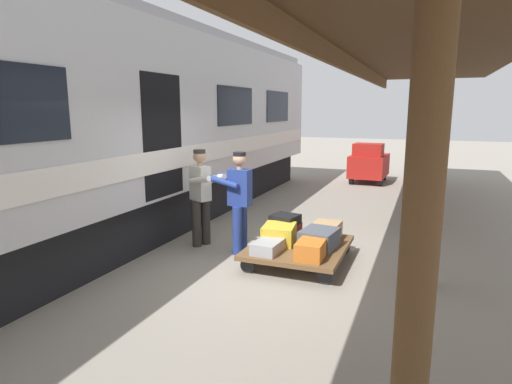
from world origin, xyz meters
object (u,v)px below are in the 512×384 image
Objects in this scene: suitcase_orange_carryall at (311,249)px; suitcase_yellow_case at (279,234)px; suitcase_maroon_trunk at (288,229)px; baggage_tug at (369,164)px; luggage_cart at (299,248)px; porter_by_door at (201,194)px; suitcase_slate_roller at (319,239)px; suitcase_gray_aluminum at (269,246)px; porter_in_overalls at (239,199)px; train_car at (90,128)px; suitcase_tan_vintage at (326,231)px; suitcase_black_hardshell at (285,219)px.

suitcase_orange_carryall is 1.07× the size of suitcase_yellow_case.
baggage_tug is (-0.35, -7.67, 0.24)m from suitcase_maroon_trunk.
porter_by_door is at bearing -7.13° from luggage_cart.
suitcase_slate_roller is at bearing 92.14° from baggage_tug.
suitcase_maroon_trunk is 1.63m from porter_by_door.
suitcase_yellow_case reaches higher than suitcase_gray_aluminum.
porter_by_door is at bearing -8.64° from suitcase_yellow_case.
porter_in_overalls is at bearing 171.28° from porter_by_door.
porter_in_overalls reaches higher than suitcase_gray_aluminum.
train_car is 2.94m from porter_in_overalls.
suitcase_slate_roller reaches higher than suitcase_orange_carryall.
suitcase_orange_carryall is at bearing 157.41° from porter_in_overalls.
suitcase_slate_roller is 0.65m from suitcase_yellow_case.
luggage_cart is 2.77× the size of suitcase_orange_carryall.
porter_in_overalls is at bearing -8.57° from suitcase_yellow_case.
porter_in_overalls is 1.00× the size of porter_by_door.
suitcase_yellow_case is (0.65, 0.47, 0.01)m from suitcase_tan_vintage.
luggage_cart is at bearing -180.00° from suitcase_yellow_case.
porter_by_door is (1.52, -0.70, 0.55)m from suitcase_gray_aluminum.
suitcase_orange_carryall is at bearing 180.00° from suitcase_gray_aluminum.
suitcase_tan_vintage is at bearing -165.68° from porter_in_overalls.
luggage_cart is at bearing 89.85° from baggage_tug.
suitcase_yellow_case is (0.00, 0.47, 0.05)m from suitcase_maroon_trunk.
suitcase_orange_carryall is at bearing 124.78° from luggage_cart.
suitcase_maroon_trunk is 1.06× the size of suitcase_black_hardshell.
baggage_tug reaches higher than suitcase_black_hardshell.
train_car is 2.28m from porter_by_door.
suitcase_tan_vintage is (0.00, -0.47, -0.01)m from suitcase_slate_roller.
train_car is 9.74× the size of porter_in_overalls.
porter_in_overalls reaches higher than suitcase_maroon_trunk.
suitcase_tan_vintage is at bearing -90.00° from suitcase_orange_carryall.
suitcase_black_hardshell is (0.04, 0.02, 0.18)m from suitcase_maroon_trunk.
suitcase_slate_roller is at bearing 180.00° from luggage_cart.
suitcase_slate_roller reaches higher than luggage_cart.
porter_by_door reaches higher than suitcase_black_hardshell.
train_car reaches higher than suitcase_orange_carryall.
suitcase_orange_carryall is 1.16m from suitcase_black_hardshell.
baggage_tug is (-1.86, -7.91, -0.30)m from porter_by_door.
suitcase_black_hardshell is at bearing 87.12° from baggage_tug.
suitcase_gray_aluminum is at bearing 142.07° from porter_in_overalls.
suitcase_maroon_trunk is 1.14m from suitcase_orange_carryall.
train_car is at bearing 11.38° from suitcase_maroon_trunk.
suitcase_gray_aluminum is 1.06× the size of suitcase_yellow_case.
baggage_tug reaches higher than suitcase_orange_carryall.
suitcase_slate_roller is 8.15m from baggage_tug.
suitcase_maroon_trunk is at bearing -90.00° from suitcase_yellow_case.
train_car is 4.41m from suitcase_slate_roller.
suitcase_maroon_trunk is at bearing 87.40° from baggage_tug.
suitcase_orange_carryall is (-0.65, 0.00, 0.04)m from suitcase_gray_aluminum.
suitcase_tan_vintage is 0.96× the size of suitcase_yellow_case.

